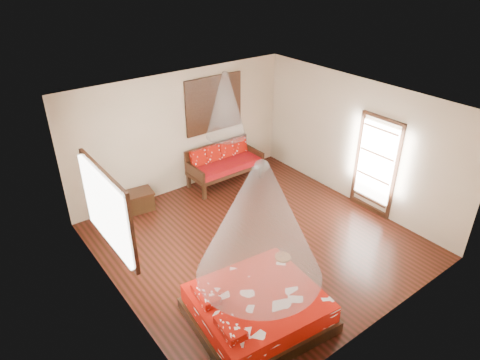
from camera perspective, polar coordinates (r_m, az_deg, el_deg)
name	(u,v)px	position (r m, az deg, el deg)	size (l,w,h in m)	color
room	(258,179)	(7.82, 2.38, 0.17)	(5.54, 5.54, 2.84)	black
bed	(257,308)	(6.86, 2.29, -16.71)	(2.11, 1.94, 0.63)	black
daybed	(223,162)	(10.38, -2.24, 2.38)	(1.80, 0.80, 0.95)	black
storage_chest	(139,201)	(9.65, -13.36, -2.69)	(0.69, 0.54, 0.44)	black
shutter_panel	(214,104)	(10.11, -3.49, 10.06)	(1.52, 0.06, 1.32)	black
window_left	(109,208)	(6.68, -17.07, -3.65)	(0.10, 1.74, 1.34)	black
glazed_door	(375,166)	(9.43, 17.61, 1.79)	(0.08, 1.02, 2.16)	black
wine_tray	(283,255)	(7.36, 5.74, -9.94)	(0.27, 0.27, 0.22)	brown
mosquito_net_main	(260,222)	(5.84, 2.72, -5.59)	(1.83, 1.83, 1.80)	white
mosquito_net_daybed	(225,105)	(9.71, -1.95, 9.93)	(0.94, 0.94, 1.50)	white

